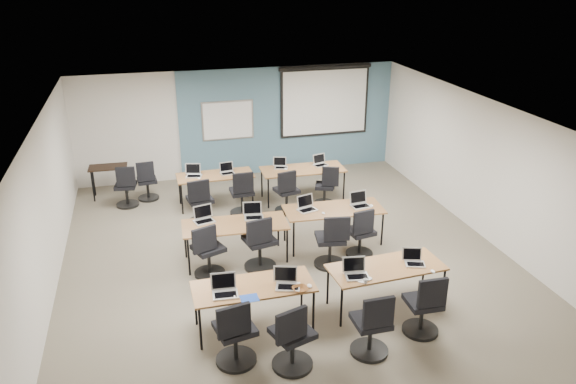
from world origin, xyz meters
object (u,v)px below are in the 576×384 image
object	(u,v)px
training_table_back_left	(215,177)
task_chair_3	(424,309)
training_table_mid_right	(334,211)
task_chair_9	(242,197)
training_table_back_right	(303,170)
laptop_11	(320,163)
projector_screen	(325,97)
laptop_9	(227,171)
laptop_1	(287,282)
spare_chair_a	(147,184)
task_chair_2	(372,329)
laptop_7	(360,203)
whiteboard	(228,120)
task_chair_0	(235,337)
task_chair_11	(326,189)
task_chair_1	(292,342)
task_chair_4	(208,255)
laptop_10	(281,165)
laptop_8	(194,173)
spare_chair_b	(126,190)
laptop_5	(253,214)
laptop_6	(306,206)
task_chair_7	(361,236)
task_chair_5	(260,247)
laptop_4	(204,217)
task_chair_10	(287,195)
laptop_3	(414,260)
training_table_mid_left	(235,226)
laptop_2	(356,272)
laptop_0	(225,289)
training_table_front_right	(386,269)
task_chair_8	(200,205)

from	to	relation	value
training_table_back_left	task_chair_3	bearing A→B (deg)	-68.27
training_table_mid_right	task_chair_9	size ratio (longest dim) A/B	1.85
training_table_back_right	laptop_11	distance (m)	0.49
projector_screen	laptop_9	size ratio (longest dim) A/B	7.86
laptop_1	spare_chair_a	distance (m)	5.83
task_chair_2	laptop_7	xyz separation A→B (m)	(1.12, 3.31, 0.37)
whiteboard	laptop_9	size ratio (longest dim) A/B	4.19
task_chair_0	task_chair_3	bearing A→B (deg)	-12.12
task_chair_11	task_chair_1	bearing A→B (deg)	-91.28
task_chair_4	laptop_10	xyz separation A→B (m)	(2.08, 3.11, 0.37)
laptop_8	projector_screen	bearing A→B (deg)	40.53
task_chair_1	laptop_9	size ratio (longest dim) A/B	3.40
whiteboard	spare_chair_b	world-z (taller)	whiteboard
spare_chair_b	laptop_8	bearing A→B (deg)	-5.67
task_chair_3	task_chair_9	size ratio (longest dim) A/B	1.00
laptop_5	spare_chair_b	world-z (taller)	laptop_5
laptop_6	task_chair_7	bearing A→B (deg)	-58.28
task_chair_0	whiteboard	bearing A→B (deg)	69.91
task_chair_1	task_chair_5	distance (m)	2.70
laptop_5	spare_chair_b	size ratio (longest dim) A/B	0.35
task_chair_3	laptop_10	distance (m)	5.61
projector_screen	laptop_4	bearing A→B (deg)	-131.76
task_chair_10	laptop_11	bearing A→B (deg)	25.49
laptop_3	task_chair_4	xyz separation A→B (m)	(-3.00, 1.67, -0.37)
training_table_mid_right	task_chair_10	bearing A→B (deg)	110.12
projector_screen	task_chair_3	xyz separation A→B (m)	(-0.85, -7.23, -1.47)
whiteboard	training_table_back_left	distance (m)	2.04
laptop_8	training_table_mid_left	bearing A→B (deg)	-65.34
whiteboard	laptop_7	world-z (taller)	whiteboard
task_chair_2	training_table_back_left	bearing A→B (deg)	102.73
laptop_10	laptop_5	bearing A→B (deg)	-96.86
task_chair_2	laptop_8	xyz separation A→B (m)	(-1.79, 5.77, 0.37)
laptop_2	laptop_6	distance (m)	2.50
laptop_6	laptop_11	size ratio (longest dim) A/B	1.09
laptop_0	laptop_4	bearing A→B (deg)	94.60
training_table_front_right	laptop_11	xyz separation A→B (m)	(0.45, 4.69, 0.11)
training_table_back_left	laptop_1	distance (m)	4.83
laptop_2	spare_chair_a	distance (m)	6.25
laptop_3	laptop_6	xyz separation A→B (m)	(-1.02, 2.39, 0.01)
spare_chair_a	training_table_front_right	bearing A→B (deg)	-61.76
laptop_6	laptop_5	bearing A→B (deg)	167.30
laptop_5	laptop_6	world-z (taller)	laptop_5
training_table_mid_right	task_chair_9	distance (m)	2.28
training_table_mid_right	laptop_0	size ratio (longest dim) A/B	5.23
laptop_10	task_chair_3	bearing A→B (deg)	-64.39
training_table_front_right	task_chair_8	distance (m)	4.52
task_chair_2	task_chair_11	xyz separation A→B (m)	(1.05, 5.09, -0.03)
laptop_2	laptop_3	size ratio (longest dim) A/B	1.16
laptop_3	laptop_5	bearing A→B (deg)	149.83
training_table_mid_left	laptop_6	xyz separation A→B (m)	(1.42, 0.27, 0.11)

